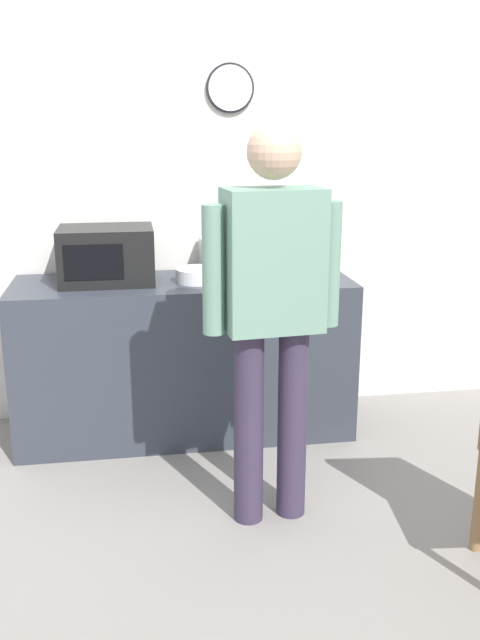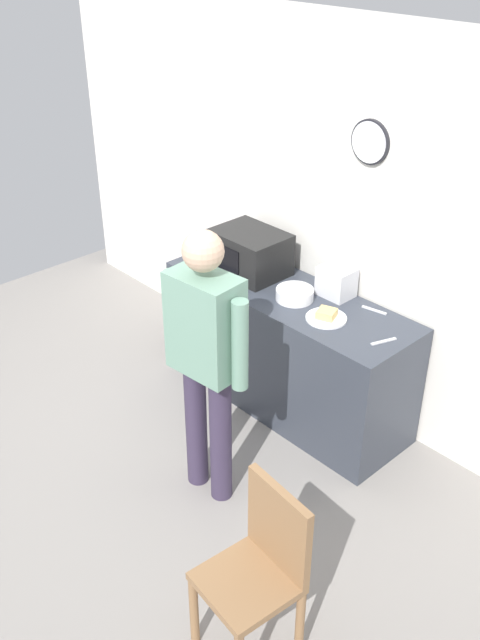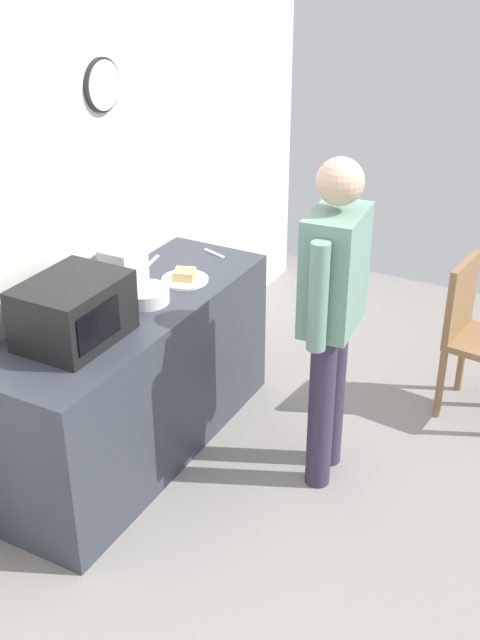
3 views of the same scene
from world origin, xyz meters
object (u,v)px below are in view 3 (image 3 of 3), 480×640
Objects in this scene: wooden_chair at (475,331)px; microwave at (73,311)px; toaster at (123,265)px; person_standing at (333,302)px; salad_bowl at (145,295)px; sandwich_plate at (185,278)px; spoon_utensil at (214,253)px; fork_utensil at (152,261)px.

microwave is at bearing 137.51° from wooden_chair.
toaster is 0.13× the size of person_standing.
microwave is 0.51m from salad_bowl.
wooden_chair is at bearing -28.27° from person_standing.
spoon_utensil is (0.41, 0.05, -0.02)m from sandwich_plate.
salad_bowl is 0.72m from spoon_utensil.
microwave reaches higher than sandwich_plate.
spoon_utensil is 1.58m from wooden_chair.
fork_utensil is 1.90m from wooden_chair.
wooden_chair reaches higher than fork_utensil.
sandwich_plate is 1.04× the size of salad_bowl.
sandwich_plate is at bearing -8.10° from salad_bowl.
person_standing is (0.70, -1.01, -0.03)m from microwave.
toaster reaches higher than wooden_chair.
salad_bowl is at bearing 128.77° from wooden_chair.
fork_utensil is at bearing 11.97° from microwave.
fork_utensil is 0.10× the size of person_standing.
microwave is at bearing 172.84° from salad_bowl.
sandwich_plate reaches higher than wooden_chair.
wooden_chair is (0.96, -0.52, -0.49)m from person_standing.
spoon_utensil is (0.72, 0.00, -0.03)m from salad_bowl.
fork_utensil is at bearing 136.15° from spoon_utensil.
microwave is 2.01× the size of salad_bowl.
microwave is 2.31m from wooden_chair.
microwave reaches higher than toaster.
salad_bowl reaches higher than fork_utensil.
microwave is at bearing -164.40° from toaster.
wooden_chair is at bearing -67.22° from fork_utensil.
microwave reaches higher than salad_bowl.
microwave is 2.27× the size of toaster.
toaster is at bearing 121.13° from wooden_chair.
salad_bowl is 0.29m from toaster.
microwave is 0.29× the size of person_standing.
microwave reaches higher than fork_utensil.
toaster is (0.64, 0.18, -0.05)m from microwave.
spoon_utensil is 1.08m from person_standing.
person_standing reaches higher than fork_utensil.
sandwich_plate is 1.70m from wooden_chair.
spoon_utensil is (1.21, -0.06, -0.15)m from microwave.
microwave reaches higher than wooden_chair.
fork_utensil is 0.18× the size of wooden_chair.
microwave is 1.22m from spoon_utensil.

